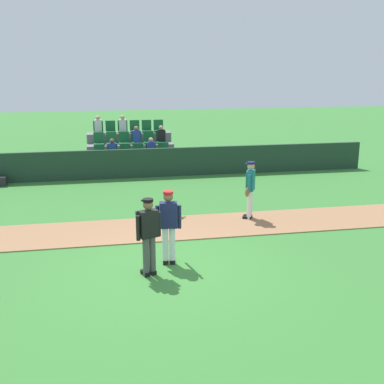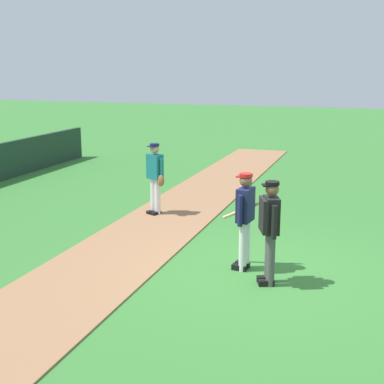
{
  "view_description": "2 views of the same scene",
  "coord_description": "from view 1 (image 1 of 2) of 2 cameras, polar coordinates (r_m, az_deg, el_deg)",
  "views": [
    {
      "loc": [
        -1.28,
        -10.1,
        4.52
      ],
      "look_at": [
        1.09,
        2.39,
        1.16
      ],
      "focal_mm": 45.17,
      "sensor_mm": 36.0,
      "label": 1
    },
    {
      "loc": [
        -8.77,
        -1.73,
        3.57
      ],
      "look_at": [
        1.3,
        1.7,
        1.07
      ],
      "focal_mm": 50.27,
      "sensor_mm": 36.0,
      "label": 2
    }
  ],
  "objects": [
    {
      "name": "dugout_fence",
      "position": [
        19.96,
        -6.88,
        3.37
      ],
      "size": [
        20.0,
        0.16,
        1.19
      ],
      "primitive_type": "cube",
      "color": "#1E3828",
      "rests_on": "ground"
    },
    {
      "name": "ground_plane",
      "position": [
        11.14,
        -3.26,
        -9.15
      ],
      "size": [
        80.0,
        80.0,
        0.0
      ],
      "primitive_type": "plane",
      "color": "#387A33"
    },
    {
      "name": "stadium_bleachers",
      "position": [
        21.8,
        -7.24,
        4.42
      ],
      "size": [
        3.9,
        2.95,
        2.3
      ],
      "color": "slate",
      "rests_on": "ground"
    },
    {
      "name": "infield_dirt_path",
      "position": [
        13.72,
        -4.81,
        -4.4
      ],
      "size": [
        28.0,
        2.09,
        0.03
      ],
      "primitive_type": "cube",
      "color": "#9E704C",
      "rests_on": "ground"
    },
    {
      "name": "runner_teal_jersey",
      "position": [
        14.44,
        6.86,
        0.45
      ],
      "size": [
        0.45,
        0.6,
        1.76
      ],
      "color": "white",
      "rests_on": "ground"
    },
    {
      "name": "umpire_home_plate",
      "position": [
        10.53,
        -5.19,
        -4.77
      ],
      "size": [
        0.56,
        0.41,
        1.76
      ],
      "color": "#4C4C4C",
      "rests_on": "ground"
    },
    {
      "name": "batter_navy_jersey",
      "position": [
        11.11,
        -2.76,
        -3.85
      ],
      "size": [
        0.65,
        0.79,
        1.76
      ],
      "color": "white",
      "rests_on": "ground"
    }
  ]
}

